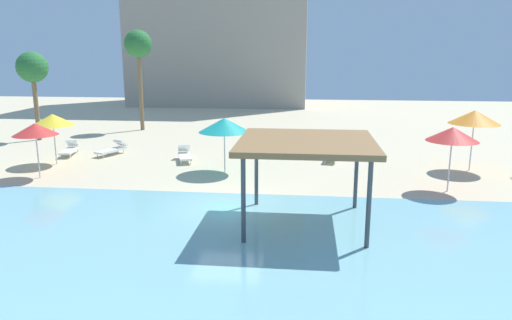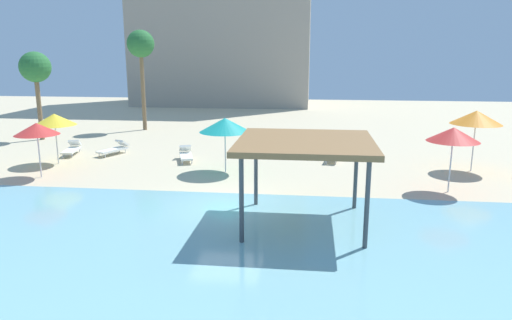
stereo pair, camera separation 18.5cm
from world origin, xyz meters
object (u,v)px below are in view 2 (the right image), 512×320
Objects in this scene: shade_pavilion at (305,145)px; beach_umbrella_teal_0 at (225,125)px; beach_umbrella_yellow_2 at (54,120)px; lounge_chair_4 at (115,148)px; lounge_chair_3 at (333,154)px; palm_tree_0 at (141,47)px; beach_umbrella_red_4 at (453,135)px; beach_umbrella_orange_1 at (476,117)px; beach_umbrella_red_3 at (37,129)px; lounge_chair_0 at (186,154)px; lounge_chair_1 at (72,149)px; palm_tree_1 at (35,69)px.

shade_pavilion is 1.67× the size of beach_umbrella_teal_0.
beach_umbrella_yellow_2 is 1.28× the size of lounge_chair_4.
lounge_chair_3 is 0.28× the size of palm_tree_0.
beach_umbrella_red_4 reaches higher than lounge_chair_3.
beach_umbrella_orange_1 is 1.09× the size of beach_umbrella_red_4.
beach_umbrella_yellow_2 is at bearing 103.38° from beach_umbrella_red_3.
beach_umbrella_yellow_2 reaches higher than lounge_chair_4.
lounge_chair_0 is 6.64m from lounge_chair_1.
beach_umbrella_teal_0 is 7.69m from lounge_chair_4.
beach_umbrella_orange_1 reaches higher than shade_pavilion.
lounge_chair_1 is at bearing -44.47° from palm_tree_1.
beach_umbrella_red_3 is 0.35× the size of palm_tree_0.
shade_pavilion is 14.46m from lounge_chair_4.
shade_pavilion is at bearing -59.91° from beach_umbrella_teal_0.
lounge_chair_1 is 14.17m from lounge_chair_3.
lounge_chair_3 is (-4.38, 5.14, -2.01)m from beach_umbrella_red_4.
palm_tree_0 is at bearing 161.70° from lounge_chair_1.
lounge_chair_1 is (-18.55, 4.96, -2.01)m from beach_umbrella_red_4.
lounge_chair_0 is (6.22, 1.42, -1.91)m from beach_umbrella_yellow_2.
palm_tree_0 is at bearing -113.74° from lounge_chair_3.
beach_umbrella_red_4 reaches higher than lounge_chair_0.
lounge_chair_4 is at bearing -30.23° from palm_tree_1.
palm_tree_0 is at bearing 124.93° from beach_umbrella_teal_0.
palm_tree_1 is (-4.54, 6.22, 2.23)m from beach_umbrella_yellow_2.
palm_tree_1 is (-5.15, 8.80, 2.27)m from beach_umbrella_red_3.
lounge_chair_4 is at bearing 86.49° from lounge_chair_1.
palm_tree_1 is (-24.73, 5.34, 1.92)m from beach_umbrella_orange_1.
beach_umbrella_yellow_2 is at bearing 171.18° from beach_umbrella_red_4.
beach_umbrella_red_4 is (17.55, -0.24, 0.15)m from beach_umbrella_red_3.
beach_umbrella_red_3 is 1.24× the size of lounge_chair_0.
beach_umbrella_red_3 is 1.25× the size of lounge_chair_4.
palm_tree_0 is (-11.77, 17.97, 3.22)m from shade_pavilion.
palm_tree_1 is at bearing 167.81° from beach_umbrella_orange_1.
beach_umbrella_yellow_2 is 18.38m from beach_umbrella_red_4.
lounge_chair_4 is 10.07m from palm_tree_0.
lounge_chair_0 is 0.28× the size of palm_tree_0.
palm_tree_0 is at bearing 142.14° from beach_umbrella_red_4.
lounge_chair_3 is (14.17, 0.18, 0.00)m from lounge_chair_1.
palm_tree_0 is at bearing 153.11° from beach_umbrella_orange_1.
beach_umbrella_orange_1 is 1.46× the size of lounge_chair_3.
beach_umbrella_red_3 is 5.17m from lounge_chair_1.
lounge_chair_4 is (-18.27, 1.58, -2.22)m from beach_umbrella_orange_1.
beach_umbrella_red_4 reaches higher than lounge_chair_4.
beach_umbrella_red_4 is at bearing 95.73° from lounge_chair_4.
lounge_chair_0 is (-2.46, 2.10, -1.89)m from beach_umbrella_teal_0.
beach_umbrella_yellow_2 reaches higher than beach_umbrella_red_3.
lounge_chair_1 is (-0.99, 4.72, -1.86)m from beach_umbrella_red_3.
lounge_chair_4 is 0.28× the size of palm_tree_0.
palm_tree_1 is at bearing -92.94° from lounge_chair_3.
beach_umbrella_teal_0 is at bearing -172.27° from beach_umbrella_orange_1.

